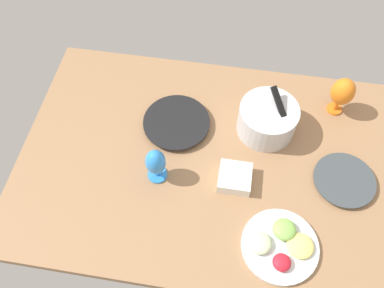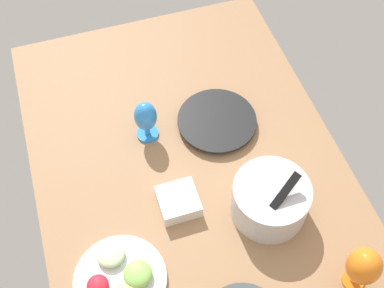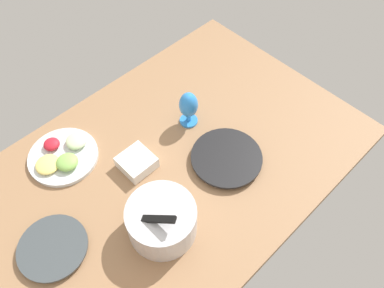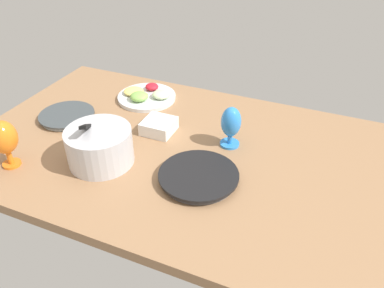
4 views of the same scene
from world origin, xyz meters
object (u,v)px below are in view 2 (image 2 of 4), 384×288
Objects in this scene: dinner_plate_left at (217,122)px; mixing_bowl at (270,199)px; hurricane_glass_orange at (363,267)px; square_bowl_white at (178,201)px; fruit_platter at (121,278)px; hurricane_glass_blue at (146,118)px.

mixing_bowl reaches higher than dinner_plate_left.
hurricane_glass_orange reaches higher than square_bowl_white.
fruit_platter is (8.39, -50.29, -5.50)cm from mixing_bowl.
dinner_plate_left is at bearing -173.71° from mixing_bowl.
dinner_plate_left is 65.12cm from fruit_platter.
dinner_plate_left is 1.17× the size of mixing_bowl.
fruit_platter is at bearing -80.52° from mixing_bowl.
dinner_plate_left is 38.23cm from mixing_bowl.
square_bowl_white is (-18.75, 23.46, 1.11)cm from fruit_platter.
hurricane_glass_blue is (-40.72, -29.11, 2.47)cm from mixing_bowl.
hurricane_glass_orange is at bearing 27.00° from mixing_bowl.
mixing_bowl is at bearing -153.00° from hurricane_glass_orange.
mixing_bowl reaches higher than hurricane_glass_blue.
square_bowl_white reaches higher than dinner_plate_left.
dinner_plate_left is 26.52cm from hurricane_glass_blue.
mixing_bowl is 33.39cm from hurricane_glass_orange.
fruit_platter is (45.94, -46.15, 0.38)cm from dinner_plate_left.
hurricane_glass_orange is 58.46cm from square_bowl_white.
dinner_plate_left is 70.48cm from hurricane_glass_orange.
hurricane_glass_blue reaches higher than dinner_plate_left.
mixing_bowl reaches higher than square_bowl_white.
mixing_bowl is 51.28cm from fruit_platter.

